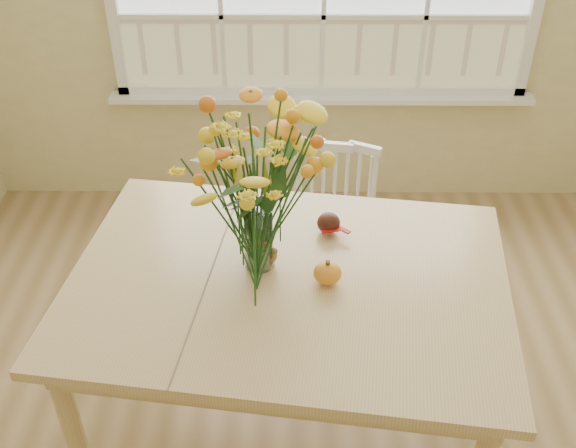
{
  "coord_description": "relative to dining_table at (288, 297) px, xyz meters",
  "views": [
    {
      "loc": [
        -0.17,
        -1.36,
        2.38
      ],
      "look_at": [
        -0.18,
        0.47,
        1.05
      ],
      "focal_mm": 42.0,
      "sensor_mm": 36.0,
      "label": 1
    }
  ],
  "objects": [
    {
      "name": "dark_gourd",
      "position": [
        0.15,
        0.27,
        0.13
      ],
      "size": [
        0.13,
        0.1,
        0.08
      ],
      "color": "#38160F",
      "rests_on": "dining_table"
    },
    {
      "name": "flower_vase",
      "position": [
        -0.1,
        0.07,
        0.43
      ],
      "size": [
        0.47,
        0.47,
        0.56
      ],
      "color": "white",
      "rests_on": "dining_table"
    },
    {
      "name": "dining_table",
      "position": [
        0.0,
        0.0,
        0.0
      ],
      "size": [
        1.68,
        1.3,
        0.83
      ],
      "rotation": [
        0.0,
        0.0,
        -0.13
      ],
      "color": "tan",
      "rests_on": "floor"
    },
    {
      "name": "pumpkin",
      "position": [
        0.14,
        -0.02,
        0.13
      ],
      "size": [
        0.1,
        0.1,
        0.08
      ],
      "primitive_type": "ellipsoid",
      "color": "orange",
      "rests_on": "dining_table"
    },
    {
      "name": "windsor_chair",
      "position": [
        0.2,
        0.77,
        -0.24
      ],
      "size": [
        0.45,
        0.43,
        0.87
      ],
      "rotation": [
        0.0,
        0.0,
        -0.14
      ],
      "color": "white",
      "rests_on": "floor"
    },
    {
      "name": "turkey_figurine",
      "position": [
        -0.08,
        0.07,
        0.13
      ],
      "size": [
        0.09,
        0.07,
        0.1
      ],
      "rotation": [
        0.0,
        0.0,
        0.07
      ],
      "color": "#CCB78C",
      "rests_on": "dining_table"
    }
  ]
}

